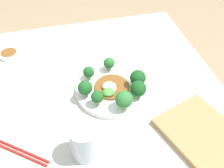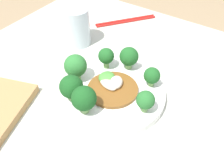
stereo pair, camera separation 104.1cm
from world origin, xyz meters
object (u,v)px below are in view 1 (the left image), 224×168
object	(u,v)px
broccoli_southwest	(138,89)
sauce_dish	(9,54)
broccoli_north	(85,88)
stirfry_center	(111,88)
broccoli_east	(109,63)
cutting_board	(207,139)
broccoli_south	(138,78)
chopsticks	(17,150)
broccoli_northeast	(89,72)
drinking_glass	(84,142)
broccoli_northwest	(97,97)
broccoli_west	(124,100)
plate	(112,90)

from	to	relation	value
broccoli_southwest	sauce_dish	size ratio (longest dim) A/B	0.76
broccoli_north	stirfry_center	bearing A→B (deg)	-85.87
broccoli_east	cutting_board	bearing A→B (deg)	-149.43
broccoli_south	chopsticks	distance (m)	0.44
broccoli_northeast	drinking_glass	bearing A→B (deg)	167.18
broccoli_south	cutting_board	xyz separation A→B (m)	(-0.25, -0.14, -0.05)
broccoli_northwest	broccoli_east	size ratio (longest dim) A/B	1.06
broccoli_southwest	drinking_glass	xyz separation A→B (m)	(-0.16, 0.21, -0.00)
broccoli_east	sauce_dish	xyz separation A→B (m)	(0.21, 0.37, -0.04)
broccoli_north	cutting_board	xyz separation A→B (m)	(-0.25, -0.32, -0.05)
stirfry_center	drinking_glass	world-z (taller)	drinking_glass
broccoli_north	broccoli_northeast	world-z (taller)	broccoli_north
broccoli_south	broccoli_west	bearing A→B (deg)	138.89
broccoli_south	broccoli_northwest	distance (m)	0.16
broccoli_south	chopsticks	bearing A→B (deg)	109.90
chopsticks	broccoli_east	bearing A→B (deg)	-52.75
broccoli_east	drinking_glass	size ratio (longest dim) A/B	0.48
broccoli_northwest	broccoli_northeast	bearing A→B (deg)	1.85
broccoli_east	sauce_dish	size ratio (longest dim) A/B	0.63
stirfry_center	cutting_board	xyz separation A→B (m)	(-0.26, -0.23, -0.02)
broccoli_northeast	chopsticks	world-z (taller)	broccoli_northeast
broccoli_north	broccoli_west	xyz separation A→B (m)	(-0.08, -0.11, 0.00)
plate	cutting_board	distance (m)	0.35
plate	broccoli_northwest	size ratio (longest dim) A/B	4.43
chopsticks	broccoli_north	bearing A→B (deg)	-56.93
broccoli_south	broccoli_northeast	size ratio (longest dim) A/B	1.34
broccoli_east	stirfry_center	bearing A→B (deg)	169.74
plate	broccoli_west	size ratio (longest dim) A/B	3.67
plate	broccoli_southwest	xyz separation A→B (m)	(-0.06, -0.07, 0.05)
broccoli_northeast	stirfry_center	world-z (taller)	broccoli_northeast
broccoli_west	broccoli_northeast	xyz separation A→B (m)	(0.16, 0.08, -0.01)
broccoli_northwest	broccoli_northeast	distance (m)	0.13
broccoli_southwest	sauce_dish	distance (m)	0.57
broccoli_north	broccoli_east	bearing A→B (deg)	-45.16
broccoli_east	broccoli_northeast	world-z (taller)	broccoli_east
stirfry_center	drinking_glass	size ratio (longest dim) A/B	1.07
broccoli_east	broccoli_west	bearing A→B (deg)	-179.59
broccoli_northwest	broccoli_west	size ratio (longest dim) A/B	0.83
broccoli_south	chopsticks	size ratio (longest dim) A/B	0.37
plate	broccoli_northeast	xyz separation A→B (m)	(0.07, 0.07, 0.04)
broccoli_south	broccoli_northwest	world-z (taller)	broccoli_south
plate	broccoli_northeast	distance (m)	0.10
broccoli_south	broccoli_east	size ratio (longest dim) A/B	1.26
broccoli_northwest	chopsticks	world-z (taller)	broccoli_northwest
broccoli_southwest	sauce_dish	bearing A→B (deg)	49.81
broccoli_north	cutting_board	distance (m)	0.41
broccoli_southwest	broccoli_east	distance (m)	0.17
stirfry_center	cutting_board	distance (m)	0.35
plate	broccoli_east	world-z (taller)	broccoli_east
broccoli_southwest	broccoli_northeast	world-z (taller)	broccoli_southwest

